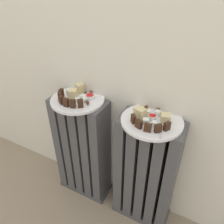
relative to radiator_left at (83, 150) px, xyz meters
name	(u,v)px	position (x,y,z in m)	size (l,w,h in m)	color
radiator_left	(83,150)	(0.00, 0.00, 0.00)	(0.31, 0.14, 0.65)	#47474C
radiator_right	(145,174)	(0.38, 0.00, 0.00)	(0.31, 0.14, 0.65)	#47474C
plate_left	(78,100)	(0.00, 0.00, 0.34)	(0.27, 0.27, 0.01)	white
plate_right	(152,121)	(0.38, 0.00, 0.34)	(0.27, 0.27, 0.01)	white
dark_cake_slice_left_0	(61,93)	(-0.08, -0.02, 0.36)	(0.02, 0.02, 0.04)	#382114
dark_cake_slice_left_1	(60,97)	(-0.06, -0.05, 0.36)	(0.02, 0.02, 0.04)	#382114
dark_cake_slice_left_2	(61,100)	(-0.04, -0.07, 0.36)	(0.02, 0.02, 0.04)	#382114
dark_cake_slice_left_3	(66,103)	(0.00, -0.08, 0.36)	(0.02, 0.02, 0.04)	#382114
dark_cake_slice_left_4	(73,104)	(0.03, -0.08, 0.36)	(0.02, 0.02, 0.04)	#382114
dark_cake_slice_left_5	(80,103)	(0.06, -0.06, 0.36)	(0.02, 0.02, 0.04)	#382114
marble_cake_slice_left_0	(80,88)	(-0.03, 0.06, 0.37)	(0.04, 0.04, 0.05)	beige
marble_cake_slice_left_1	(73,94)	(-0.02, -0.01, 0.37)	(0.04, 0.04, 0.05)	beige
turkish_delight_left_0	(85,100)	(0.05, -0.01, 0.35)	(0.02, 0.02, 0.02)	white
turkish_delight_left_1	(83,97)	(0.03, 0.01, 0.35)	(0.02, 0.02, 0.02)	white
turkish_delight_left_2	(70,92)	(-0.06, 0.02, 0.36)	(0.03, 0.03, 0.03)	white
turkish_delight_left_3	(77,100)	(0.02, -0.02, 0.35)	(0.02, 0.02, 0.02)	white
medjool_date_left_0	(88,103)	(0.07, -0.02, 0.35)	(0.03, 0.01, 0.02)	#4C2814
medjool_date_left_1	(91,92)	(0.03, 0.08, 0.35)	(0.02, 0.01, 0.01)	#4C2814
medjool_date_left_2	(75,94)	(-0.03, 0.02, 0.35)	(0.02, 0.01, 0.01)	#4C2814
medjool_date_left_3	(86,93)	(0.01, 0.05, 0.35)	(0.02, 0.01, 0.02)	#4C2814
jam_bowl_left	(90,96)	(0.05, 0.03, 0.35)	(0.05, 0.05, 0.02)	white
dark_cake_slice_right_0	(133,119)	(0.32, -0.05, 0.36)	(0.03, 0.02, 0.04)	#382114
dark_cake_slice_right_1	(139,124)	(0.35, -0.08, 0.36)	(0.03, 0.02, 0.04)	#382114
dark_cake_slice_right_2	(148,128)	(0.39, -0.08, 0.36)	(0.03, 0.02, 0.04)	#382114
dark_cake_slice_right_3	(158,128)	(0.43, -0.07, 0.36)	(0.03, 0.02, 0.04)	#382114
dark_cake_slice_right_4	(167,126)	(0.46, -0.04, 0.36)	(0.03, 0.02, 0.04)	#382114
marble_cake_slice_right_0	(140,113)	(0.33, -0.01, 0.37)	(0.05, 0.04, 0.05)	beige
marble_cake_slice_right_1	(165,118)	(0.44, 0.01, 0.36)	(0.04, 0.04, 0.04)	beige
turkish_delight_right_0	(154,124)	(0.41, -0.04, 0.35)	(0.02, 0.02, 0.02)	white
turkish_delight_right_1	(149,113)	(0.36, 0.03, 0.35)	(0.02, 0.02, 0.02)	white
turkish_delight_right_2	(146,121)	(0.37, -0.04, 0.36)	(0.02, 0.02, 0.02)	white
turkish_delight_right_3	(158,113)	(0.39, 0.04, 0.35)	(0.02, 0.02, 0.02)	white
medjool_date_right_0	(145,110)	(0.34, 0.04, 0.35)	(0.03, 0.02, 0.02)	#4C2814
medjool_date_right_1	(158,110)	(0.38, 0.07, 0.35)	(0.02, 0.02, 0.02)	#4C2814
medjool_date_right_2	(165,116)	(0.43, 0.04, 0.35)	(0.03, 0.02, 0.01)	#4C2814
medjool_date_right_3	(146,107)	(0.33, 0.07, 0.35)	(0.02, 0.02, 0.02)	#4C2814
jam_bowl_right	(152,117)	(0.38, 0.00, 0.36)	(0.04, 0.04, 0.02)	white
fork	(161,130)	(0.44, -0.05, 0.34)	(0.04, 0.10, 0.00)	silver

